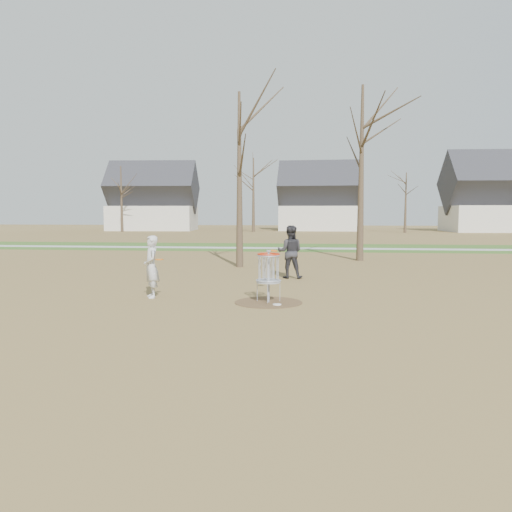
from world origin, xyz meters
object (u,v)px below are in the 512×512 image
(player_standing, at_px, (151,267))
(player_throwing, at_px, (290,252))
(disc_grounded, at_px, (277,304))
(disc_golf_basket, at_px, (269,268))

(player_standing, height_order, player_throwing, player_throwing)
(disc_grounded, distance_m, disc_golf_basket, 1.00)
(disc_grounded, bearing_deg, player_throwing, 88.97)
(player_standing, distance_m, disc_golf_basket, 3.33)
(disc_grounded, height_order, disc_golf_basket, disc_golf_basket)
(player_throwing, bearing_deg, disc_golf_basket, 88.54)
(disc_grounded, xyz_separation_m, disc_golf_basket, (-0.25, 0.37, 0.89))
(player_standing, relative_size, disc_grounded, 7.90)
(player_throwing, relative_size, disc_grounded, 8.69)
(player_standing, distance_m, player_throwing, 5.86)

